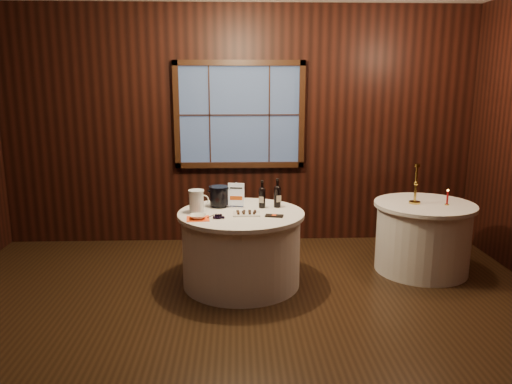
{
  "coord_description": "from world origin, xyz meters",
  "views": [
    {
      "loc": [
        -0.04,
        -3.87,
        2.06
      ],
      "look_at": [
        0.15,
        0.9,
        1.0
      ],
      "focal_mm": 35.0,
      "sensor_mm": 36.0,
      "label": 1
    }
  ],
  "objects_px": {
    "port_bottle_left": "(262,196)",
    "chocolate_plate": "(246,213)",
    "ice_bucket": "(219,196)",
    "glass_pitcher": "(197,201)",
    "grape_bunch": "(218,216)",
    "cracker_bowl": "(198,217)",
    "main_table": "(241,248)",
    "red_candle": "(447,199)",
    "sign_stand": "(236,199)",
    "side_table": "(423,237)",
    "chocolate_box": "(274,216)",
    "port_bottle_right": "(277,195)",
    "brass_candlestick": "(416,189)"
  },
  "relations": [
    {
      "from": "ice_bucket",
      "to": "cracker_bowl",
      "type": "distance_m",
      "value": 0.52
    },
    {
      "from": "glass_pitcher",
      "to": "red_candle",
      "type": "xyz_separation_m",
      "value": [
        2.65,
        0.19,
        -0.05
      ]
    },
    {
      "from": "main_table",
      "to": "side_table",
      "type": "height_order",
      "value": "same"
    },
    {
      "from": "chocolate_plate",
      "to": "chocolate_box",
      "type": "xyz_separation_m",
      "value": [
        0.27,
        -0.08,
        -0.01
      ]
    },
    {
      "from": "side_table",
      "to": "cracker_bowl",
      "type": "xyz_separation_m",
      "value": [
        -2.42,
        -0.54,
        0.4
      ]
    },
    {
      "from": "chocolate_box",
      "to": "side_table",
      "type": "bearing_deg",
      "value": 28.24
    },
    {
      "from": "port_bottle_right",
      "to": "chocolate_box",
      "type": "relative_size",
      "value": 1.74
    },
    {
      "from": "ice_bucket",
      "to": "grape_bunch",
      "type": "relative_size",
      "value": 1.21
    },
    {
      "from": "port_bottle_left",
      "to": "ice_bucket",
      "type": "bearing_deg",
      "value": -169.93
    },
    {
      "from": "cracker_bowl",
      "to": "red_candle",
      "type": "relative_size",
      "value": 0.91
    },
    {
      "from": "side_table",
      "to": "red_candle",
      "type": "xyz_separation_m",
      "value": [
        0.2,
        -0.09,
        0.45
      ]
    },
    {
      "from": "chocolate_plate",
      "to": "sign_stand",
      "type": "bearing_deg",
      "value": 108.54
    },
    {
      "from": "port_bottle_right",
      "to": "red_candle",
      "type": "height_order",
      "value": "port_bottle_right"
    },
    {
      "from": "port_bottle_right",
      "to": "ice_bucket",
      "type": "bearing_deg",
      "value": 152.94
    },
    {
      "from": "sign_stand",
      "to": "port_bottle_right",
      "type": "relative_size",
      "value": 0.89
    },
    {
      "from": "port_bottle_right",
      "to": "ice_bucket",
      "type": "relative_size",
      "value": 1.4
    },
    {
      "from": "red_candle",
      "to": "sign_stand",
      "type": "bearing_deg",
      "value": -179.53
    },
    {
      "from": "port_bottle_left",
      "to": "red_candle",
      "type": "xyz_separation_m",
      "value": [
        1.98,
        0.04,
        -0.06
      ]
    },
    {
      "from": "chocolate_box",
      "to": "port_bottle_right",
      "type": "bearing_deg",
      "value": 93.03
    },
    {
      "from": "brass_candlestick",
      "to": "main_table",
      "type": "bearing_deg",
      "value": -171.12
    },
    {
      "from": "side_table",
      "to": "port_bottle_right",
      "type": "height_order",
      "value": "port_bottle_right"
    },
    {
      "from": "main_table",
      "to": "grape_bunch",
      "type": "xyz_separation_m",
      "value": [
        -0.22,
        -0.23,
        0.4
      ]
    },
    {
      "from": "port_bottle_left",
      "to": "port_bottle_right",
      "type": "xyz_separation_m",
      "value": [
        0.16,
        0.02,
        0.01
      ]
    },
    {
      "from": "grape_bunch",
      "to": "glass_pitcher",
      "type": "xyz_separation_m",
      "value": [
        -0.23,
        0.25,
        0.09
      ]
    },
    {
      "from": "port_bottle_right",
      "to": "chocolate_plate",
      "type": "xyz_separation_m",
      "value": [
        -0.33,
        -0.29,
        -0.12
      ]
    },
    {
      "from": "sign_stand",
      "to": "brass_candlestick",
      "type": "relative_size",
      "value": 0.62
    },
    {
      "from": "ice_bucket",
      "to": "side_table",
      "type": "bearing_deg",
      "value": 1.76
    },
    {
      "from": "ice_bucket",
      "to": "cracker_bowl",
      "type": "height_order",
      "value": "ice_bucket"
    },
    {
      "from": "port_bottle_left",
      "to": "brass_candlestick",
      "type": "bearing_deg",
      "value": 22.43
    },
    {
      "from": "port_bottle_left",
      "to": "cracker_bowl",
      "type": "relative_size",
      "value": 1.86
    },
    {
      "from": "brass_candlestick",
      "to": "port_bottle_left",
      "type": "bearing_deg",
      "value": -175.68
    },
    {
      "from": "ice_bucket",
      "to": "grape_bunch",
      "type": "height_order",
      "value": "ice_bucket"
    },
    {
      "from": "grape_bunch",
      "to": "cracker_bowl",
      "type": "xyz_separation_m",
      "value": [
        -0.2,
        -0.01,
        0.0
      ]
    },
    {
      "from": "glass_pitcher",
      "to": "sign_stand",
      "type": "bearing_deg",
      "value": 5.47
    },
    {
      "from": "ice_bucket",
      "to": "grape_bunch",
      "type": "distance_m",
      "value": 0.47
    },
    {
      "from": "port_bottle_left",
      "to": "red_candle",
      "type": "bearing_deg",
      "value": 19.28
    },
    {
      "from": "grape_bunch",
      "to": "cracker_bowl",
      "type": "height_order",
      "value": "same"
    },
    {
      "from": "glass_pitcher",
      "to": "chocolate_plate",
      "type": "bearing_deg",
      "value": -31.62
    },
    {
      "from": "side_table",
      "to": "red_candle",
      "type": "relative_size",
      "value": 6.28
    },
    {
      "from": "main_table",
      "to": "sign_stand",
      "type": "distance_m",
      "value": 0.51
    },
    {
      "from": "side_table",
      "to": "chocolate_box",
      "type": "bearing_deg",
      "value": -164.0
    },
    {
      "from": "port_bottle_left",
      "to": "grape_bunch",
      "type": "height_order",
      "value": "port_bottle_left"
    },
    {
      "from": "glass_pitcher",
      "to": "brass_candlestick",
      "type": "bearing_deg",
      "value": -11.32
    },
    {
      "from": "ice_bucket",
      "to": "glass_pitcher",
      "type": "distance_m",
      "value": 0.31
    },
    {
      "from": "port_bottle_right",
      "to": "sign_stand",
      "type": "bearing_deg",
      "value": 156.75
    },
    {
      "from": "main_table",
      "to": "cracker_bowl",
      "type": "distance_m",
      "value": 0.63
    },
    {
      "from": "main_table",
      "to": "red_candle",
      "type": "distance_m",
      "value": 2.26
    },
    {
      "from": "port_bottle_left",
      "to": "chocolate_plate",
      "type": "distance_m",
      "value": 0.34
    },
    {
      "from": "grape_bunch",
      "to": "port_bottle_right",
      "type": "bearing_deg",
      "value": 34.87
    },
    {
      "from": "ice_bucket",
      "to": "glass_pitcher",
      "type": "bearing_deg",
      "value": -135.57
    }
  ]
}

